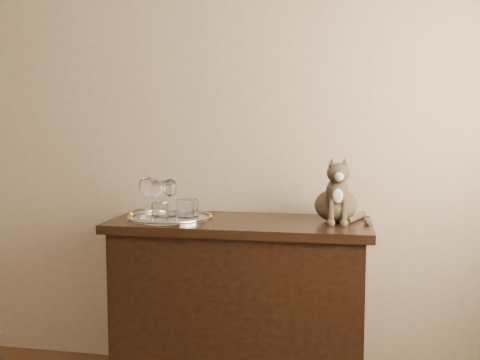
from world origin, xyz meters
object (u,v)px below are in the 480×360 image
at_px(tumbler_b, 160,212).
at_px(tray, 170,218).
at_px(wine_glass_c, 147,197).
at_px(tumbler_c, 190,208).
at_px(cat, 336,189).
at_px(wine_glass_d, 170,198).
at_px(sideboard, 240,309).
at_px(wine_glass_b, 164,198).
at_px(wine_glass_a, 156,197).
at_px(tumbler_a, 185,209).

bearing_deg(tumbler_b, tray, 88.19).
distance_m(wine_glass_c, tumbler_c, 0.21).
bearing_deg(cat, wine_glass_d, 178.44).
distance_m(sideboard, tumbler_b, 0.60).
distance_m(wine_glass_c, cat, 0.88).
xyz_separation_m(wine_glass_c, wine_glass_d, (0.09, 0.07, -0.01)).
height_order(wine_glass_c, cat, cat).
relative_size(sideboard, wine_glass_d, 6.74).
xyz_separation_m(sideboard, wine_glass_c, (-0.43, -0.05, 0.53)).
xyz_separation_m(sideboard, wine_glass_b, (-0.38, 0.04, 0.52)).
height_order(wine_glass_a, wine_glass_d, wine_glass_d).
distance_m(wine_glass_b, tumbler_c, 0.15).
bearing_deg(tumbler_c, tumbler_a, -93.96).
xyz_separation_m(wine_glass_d, tumbler_a, (0.10, -0.08, -0.04)).
xyz_separation_m(wine_glass_a, tumbler_b, (0.08, -0.17, -0.04)).
relative_size(wine_glass_a, tumbler_b, 2.00).
bearing_deg(tumbler_b, wine_glass_a, 114.50).
height_order(wine_glass_b, tumbler_c, wine_glass_b).
relative_size(sideboard, tumbler_a, 12.93).
relative_size(wine_glass_b, cat, 0.56).
relative_size(tray, tumbler_c, 4.74).
relative_size(tumbler_c, cat, 0.28).
height_order(wine_glass_a, wine_glass_c, wine_glass_c).
xyz_separation_m(wine_glass_b, tumbler_c, (0.14, -0.03, -0.04)).
distance_m(tray, tumbler_c, 0.11).
distance_m(sideboard, tumbler_a, 0.54).
bearing_deg(wine_glass_a, cat, 2.99).
distance_m(tray, wine_glass_d, 0.10).
distance_m(wine_glass_a, cat, 0.85).
height_order(tumbler_c, cat, cat).
height_order(tumbler_a, tumbler_b, tumbler_a).
height_order(wine_glass_b, wine_glass_d, wine_glass_d).
bearing_deg(wine_glass_a, tray, -26.62).
distance_m(wine_glass_a, tumbler_b, 0.19).
distance_m(wine_glass_a, wine_glass_d, 0.07).
height_order(wine_glass_a, wine_glass_b, wine_glass_a).
height_order(tray, tumbler_c, tumbler_c).
height_order(sideboard, tumbler_a, tumbler_a).
bearing_deg(wine_glass_c, wine_glass_a, 71.55).
distance_m(sideboard, wine_glass_b, 0.64).
xyz_separation_m(wine_glass_b, wine_glass_d, (0.04, -0.03, 0.00)).
xyz_separation_m(wine_glass_d, tumbler_b, (0.01, -0.17, -0.05)).
height_order(wine_glass_d, tumbler_b, wine_glass_d).
bearing_deg(wine_glass_d, cat, 3.34).
bearing_deg(tumbler_c, tumbler_b, -119.89).
relative_size(tumbler_b, tumbler_c, 1.04).
bearing_deg(tray, wine_glass_a, 153.38).
bearing_deg(sideboard, wine_glass_c, -172.86).
relative_size(wine_glass_c, tumbler_b, 2.26).
relative_size(wine_glass_c, wine_glass_d, 1.11).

